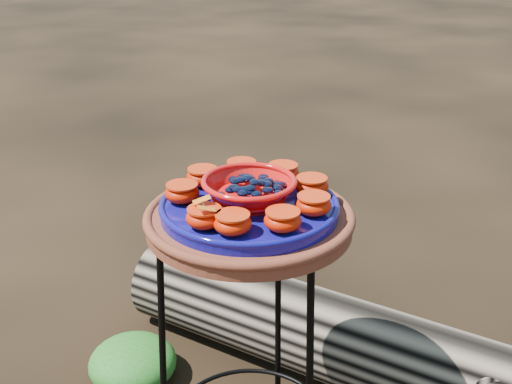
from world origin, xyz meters
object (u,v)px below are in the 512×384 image
(cobalt_plate, at_px, (249,208))
(red_bowl, at_px, (249,191))
(plant_stand, at_px, (250,358))
(driftwood_log, at_px, (345,342))
(terracotta_saucer, at_px, (249,221))

(cobalt_plate, bearing_deg, red_bowl, 0.00)
(plant_stand, height_order, red_bowl, red_bowl)
(driftwood_log, bearing_deg, cobalt_plate, -108.35)
(plant_stand, distance_m, terracotta_saucer, 0.37)
(plant_stand, relative_size, red_bowl, 3.65)
(cobalt_plate, bearing_deg, plant_stand, 0.00)
(terracotta_saucer, bearing_deg, plant_stand, 0.00)
(plant_stand, xyz_separation_m, cobalt_plate, (0.00, 0.00, 0.40))
(cobalt_plate, distance_m, red_bowl, 0.04)
(terracotta_saucer, xyz_separation_m, red_bowl, (0.00, 0.00, 0.07))
(red_bowl, relative_size, driftwood_log, 0.13)
(red_bowl, bearing_deg, cobalt_plate, 0.00)
(plant_stand, bearing_deg, driftwood_log, 71.65)
(cobalt_plate, relative_size, red_bowl, 2.00)
(terracotta_saucer, relative_size, red_bowl, 2.33)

